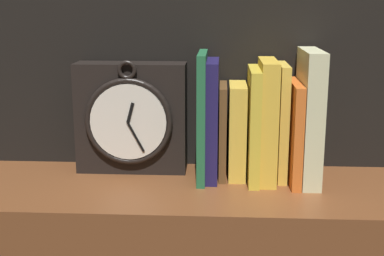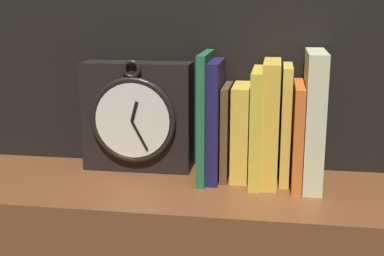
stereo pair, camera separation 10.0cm
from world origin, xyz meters
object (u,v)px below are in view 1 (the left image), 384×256
(clock, at_px, (131,118))
(book_slot4_yellow, at_px, (253,124))
(book_slot1_navy, at_px, (212,120))
(book_slot7_orange, at_px, (294,132))
(book_slot5_yellow, at_px, (267,120))
(book_slot3_yellow, at_px, (237,130))
(book_slot8_cream, at_px, (309,116))
(book_slot0_green, at_px, (202,116))
(book_slot2_brown, at_px, (223,131))
(book_slot6_yellow, at_px, (281,121))

(clock, height_order, book_slot4_yellow, clock)
(book_slot1_navy, height_order, book_slot7_orange, book_slot1_navy)
(clock, height_order, book_slot5_yellow, book_slot5_yellow)
(book_slot3_yellow, xyz_separation_m, book_slot5_yellow, (0.06, -0.01, 0.02))
(book_slot1_navy, height_order, book_slot8_cream, book_slot8_cream)
(book_slot0_green, bearing_deg, book_slot5_yellow, 0.31)
(book_slot0_green, height_order, book_slot8_cream, book_slot8_cream)
(book_slot7_orange, bearing_deg, book_slot2_brown, 171.56)
(book_slot3_yellow, xyz_separation_m, book_slot6_yellow, (0.09, -0.00, 0.02))
(book_slot6_yellow, xyz_separation_m, book_slot7_orange, (0.02, -0.02, -0.02))
(book_slot2_brown, xyz_separation_m, book_slot3_yellow, (0.03, 0.00, 0.00))
(clock, distance_m, book_slot2_brown, 0.19)
(book_slot1_navy, bearing_deg, book_slot5_yellow, -2.75)
(book_slot2_brown, height_order, book_slot4_yellow, book_slot4_yellow)
(book_slot6_yellow, distance_m, book_slot8_cream, 0.06)
(book_slot3_yellow, height_order, book_slot7_orange, book_slot7_orange)
(clock, relative_size, book_slot8_cream, 0.91)
(book_slot2_brown, relative_size, book_slot4_yellow, 0.84)
(book_slot0_green, bearing_deg, book_slot1_navy, 16.56)
(book_slot3_yellow, height_order, book_slot4_yellow, book_slot4_yellow)
(book_slot3_yellow, distance_m, book_slot4_yellow, 0.04)
(book_slot5_yellow, bearing_deg, book_slot7_orange, -7.58)
(clock, relative_size, book_slot0_green, 0.94)
(book_slot1_navy, bearing_deg, book_slot6_yellow, 2.90)
(book_slot4_yellow, height_order, book_slot5_yellow, book_slot5_yellow)
(clock, bearing_deg, book_slot8_cream, -6.19)
(clock, bearing_deg, book_slot1_navy, -9.18)
(clock, relative_size, book_slot5_yellow, 0.99)
(book_slot2_brown, height_order, book_slot7_orange, book_slot7_orange)
(book_slot4_yellow, xyz_separation_m, book_slot5_yellow, (0.03, 0.00, 0.01))
(book_slot6_yellow, bearing_deg, book_slot4_yellow, -164.91)
(book_slot7_orange, bearing_deg, book_slot6_yellow, 139.71)
(book_slot6_yellow, xyz_separation_m, book_slot8_cream, (0.05, -0.02, 0.01))
(book_slot0_green, height_order, book_slot6_yellow, book_slot0_green)
(book_slot2_brown, distance_m, book_slot7_orange, 0.14)
(book_slot6_yellow, bearing_deg, clock, 176.23)
(book_slot6_yellow, bearing_deg, book_slot8_cream, -19.98)
(book_slot0_green, relative_size, book_slot2_brown, 1.35)
(book_slot1_navy, height_order, book_slot2_brown, book_slot1_navy)
(clock, distance_m, book_slot8_cream, 0.36)
(book_slot5_yellow, relative_size, book_slot8_cream, 0.92)
(book_slot0_green, bearing_deg, book_slot2_brown, 19.28)
(book_slot3_yellow, bearing_deg, book_slot5_yellow, -14.26)
(book_slot0_green, relative_size, book_slot6_yellow, 1.10)
(book_slot7_orange, bearing_deg, book_slot0_green, 178.01)
(clock, relative_size, book_slot2_brown, 1.26)
(book_slot2_brown, bearing_deg, book_slot1_navy, -158.27)
(book_slot2_brown, height_order, book_slot5_yellow, book_slot5_yellow)
(book_slot2_brown, relative_size, book_slot6_yellow, 0.82)
(book_slot1_navy, relative_size, book_slot4_yellow, 1.06)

